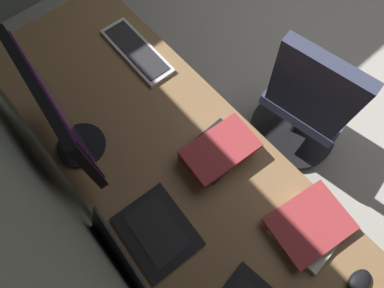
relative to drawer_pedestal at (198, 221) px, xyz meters
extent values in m
plane|color=#B2ADA3|center=(0.19, -1.99, -0.35)|extent=(5.65, 5.65, 0.00)
cube|color=#936D47|center=(0.14, -0.03, 0.37)|extent=(2.23, 0.73, 0.03)
cylinder|color=silver|center=(1.19, -0.33, 0.00)|extent=(0.05, 0.05, 0.70)
cylinder|color=silver|center=(1.19, 0.28, 0.00)|extent=(0.05, 0.05, 0.70)
cube|color=#936D47|center=(0.00, 0.00, 0.00)|extent=(0.40, 0.50, 0.69)
cube|color=silver|center=(0.00, -0.25, 0.00)|extent=(0.37, 0.01, 0.61)
cylinder|color=black|center=(0.50, 0.21, 0.39)|extent=(0.20, 0.20, 0.01)
cylinder|color=black|center=(0.50, 0.21, 0.44)|extent=(0.04, 0.04, 0.10)
cube|color=black|center=(0.50, 0.21, 0.67)|extent=(0.51, 0.08, 0.35)
cube|color=#4C1960|center=(0.50, 0.20, 0.67)|extent=(0.47, 0.05, 0.31)
cube|color=black|center=(0.02, 0.19, 0.39)|extent=(0.30, 0.25, 0.01)
cube|color=#262628|center=(0.02, 0.19, 0.40)|extent=(0.24, 0.16, 0.00)
cube|color=black|center=(0.03, 0.34, 0.50)|extent=(0.29, 0.10, 0.21)
cube|color=#4C1960|center=(0.03, 0.34, 0.50)|extent=(0.26, 0.08, 0.18)
cube|color=silver|center=(0.75, -0.25, 0.39)|extent=(0.42, 0.15, 0.02)
cube|color=#2D2D30|center=(0.75, -0.25, 0.40)|extent=(0.38, 0.12, 0.00)
ellipsoid|color=black|center=(-0.57, -0.23, 0.40)|extent=(0.06, 0.10, 0.03)
cube|color=#B2383D|center=(0.11, -0.19, 0.40)|extent=(0.18, 0.29, 0.03)
cube|color=black|center=(0.11, -0.19, 0.42)|extent=(0.19, 0.22, 0.02)
cube|color=#B2383D|center=(0.10, -0.19, 0.45)|extent=(0.20, 0.30, 0.03)
cube|color=beige|center=(-0.34, -0.23, 0.39)|extent=(0.23, 0.22, 0.02)
cube|color=#B2383D|center=(-0.33, -0.25, 0.42)|extent=(0.25, 0.31, 0.02)
cube|color=#383D56|center=(0.08, -0.92, 0.11)|extent=(0.51, 0.49, 0.07)
cube|color=#383D56|center=(0.05, -0.71, 0.40)|extent=(0.41, 0.20, 0.50)
cylinder|color=black|center=(0.08, -0.92, -0.10)|extent=(0.05, 0.05, 0.37)
cylinder|color=black|center=(0.08, -0.92, -0.31)|extent=(0.56, 0.56, 0.03)
camera|label=1|loc=(-0.20, 0.21, 1.60)|focal=29.75mm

